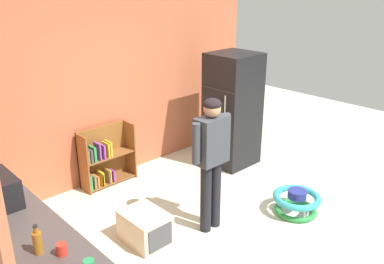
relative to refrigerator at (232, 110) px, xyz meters
name	(u,v)px	position (x,y,z in m)	size (l,w,h in m)	color
ground_plane	(233,235)	(-1.50, -1.38, -0.89)	(12.00, 12.00, 0.00)	beige
back_wall	(115,87)	(-1.50, 0.95, 0.46)	(5.20, 0.06, 2.70)	#C46340
refrigerator	(232,110)	(0.00, 0.00, 0.00)	(0.73, 0.68, 1.78)	black
bookshelf	(104,160)	(-1.90, 0.76, -0.52)	(0.80, 0.28, 0.85)	brown
standing_person	(211,154)	(-1.59, -1.08, 0.08)	(0.57, 0.22, 1.62)	black
baby_walker	(296,202)	(-0.56, -1.60, -0.73)	(0.60, 0.60, 0.32)	#2C8F41
pet_carrier	(145,227)	(-2.32, -0.76, -0.71)	(0.42, 0.55, 0.36)	beige
amber_bottle	(38,242)	(-3.73, -1.35, 0.11)	(0.07, 0.07, 0.25)	#9E661E
orange_cup	(2,232)	(-3.85, -0.96, 0.06)	(0.08, 0.08, 0.10)	orange
red_cup	(62,249)	(-3.61, -1.48, 0.06)	(0.08, 0.08, 0.10)	red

